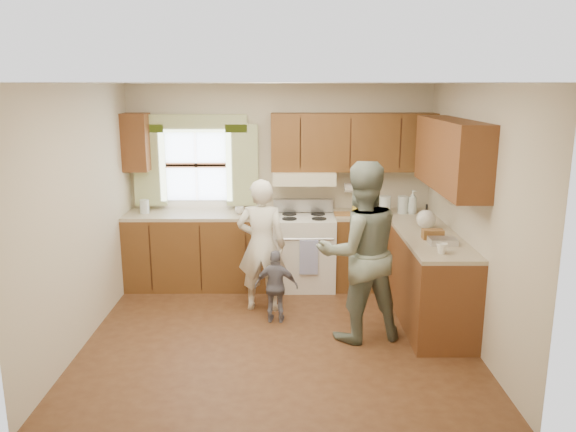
{
  "coord_description": "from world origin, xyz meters",
  "views": [
    {
      "loc": [
        0.08,
        -5.29,
        2.49
      ],
      "look_at": [
        0.1,
        0.4,
        1.15
      ],
      "focal_mm": 35.0,
      "sensor_mm": 36.0,
      "label": 1
    }
  ],
  "objects_px": {
    "woman_right": "(360,252)",
    "child": "(276,286)",
    "stove": "(304,250)",
    "woman_left": "(261,245)"
  },
  "relations": [
    {
      "from": "woman_left",
      "to": "child",
      "type": "xyz_separation_m",
      "value": [
        0.17,
        -0.36,
        -0.35
      ]
    },
    {
      "from": "woman_right",
      "to": "child",
      "type": "xyz_separation_m",
      "value": [
        -0.82,
        0.38,
        -0.5
      ]
    },
    {
      "from": "woman_right",
      "to": "child",
      "type": "bearing_deg",
      "value": -38.7
    },
    {
      "from": "stove",
      "to": "woman_left",
      "type": "bearing_deg",
      "value": -123.71
    },
    {
      "from": "child",
      "to": "woman_left",
      "type": "bearing_deg",
      "value": -60.72
    },
    {
      "from": "woman_right",
      "to": "child",
      "type": "relative_size",
      "value": 2.25
    },
    {
      "from": "stove",
      "to": "child",
      "type": "xyz_separation_m",
      "value": [
        -0.33,
        -1.1,
        -0.07
      ]
    },
    {
      "from": "woman_left",
      "to": "child",
      "type": "distance_m",
      "value": 0.53
    },
    {
      "from": "woman_right",
      "to": "child",
      "type": "distance_m",
      "value": 1.04
    },
    {
      "from": "stove",
      "to": "woman_right",
      "type": "bearing_deg",
      "value": -71.42
    }
  ]
}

